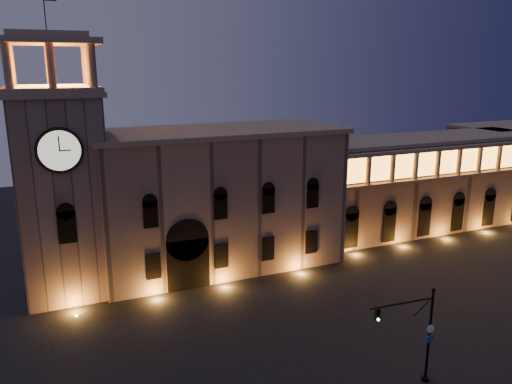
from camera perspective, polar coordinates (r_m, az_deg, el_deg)
ground at (r=48.99m, az=7.22°, el=-16.71°), size 160.00×160.00×0.00m
government_building at (r=63.32m, az=-4.20°, el=-0.75°), size 30.80×12.80×17.60m
clock_tower at (r=58.34m, az=-21.31°, el=0.78°), size 9.80×9.80×32.40m
colonnade_wing at (r=82.45m, az=18.31°, el=1.07°), size 40.60×11.50×14.50m
secondary_building at (r=105.12m, az=26.84°, el=2.78°), size 20.00×12.00×14.00m
traffic_light at (r=43.17m, az=18.12°, el=-15.28°), size 6.01×0.81×8.26m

